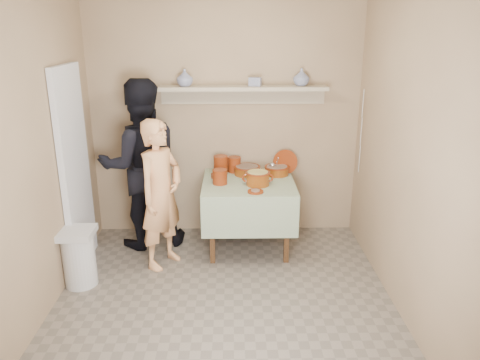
{
  "coord_description": "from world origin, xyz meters",
  "views": [
    {
      "loc": [
        0.08,
        -3.44,
        2.35
      ],
      "look_at": [
        0.15,
        0.75,
        0.95
      ],
      "focal_mm": 35.0,
      "sensor_mm": 36.0,
      "label": 1
    }
  ],
  "objects_px": {
    "person_cook": "(161,195)",
    "person_helper": "(141,165)",
    "serving_table": "(248,192)",
    "cazuela_rice": "(258,177)",
    "trash_bin": "(79,257)"
  },
  "relations": [
    {
      "from": "person_cook",
      "to": "serving_table",
      "type": "distance_m",
      "value": 0.96
    },
    {
      "from": "person_helper",
      "to": "cazuela_rice",
      "type": "bearing_deg",
      "value": 152.9
    },
    {
      "from": "person_cook",
      "to": "serving_table",
      "type": "xyz_separation_m",
      "value": [
        0.88,
        0.39,
        -0.11
      ]
    },
    {
      "from": "person_cook",
      "to": "cazuela_rice",
      "type": "height_order",
      "value": "person_cook"
    },
    {
      "from": "serving_table",
      "to": "trash_bin",
      "type": "distance_m",
      "value": 1.83
    },
    {
      "from": "person_cook",
      "to": "serving_table",
      "type": "bearing_deg",
      "value": -34.11
    },
    {
      "from": "person_helper",
      "to": "cazuela_rice",
      "type": "xyz_separation_m",
      "value": [
        1.24,
        -0.22,
        -0.07
      ]
    },
    {
      "from": "person_cook",
      "to": "serving_table",
      "type": "height_order",
      "value": "person_cook"
    },
    {
      "from": "person_cook",
      "to": "cazuela_rice",
      "type": "xyz_separation_m",
      "value": [
        0.97,
        0.26,
        0.09
      ]
    },
    {
      "from": "person_cook",
      "to": "person_helper",
      "type": "height_order",
      "value": "person_helper"
    },
    {
      "from": "person_helper",
      "to": "cazuela_rice",
      "type": "relative_size",
      "value": 5.56
    },
    {
      "from": "person_cook",
      "to": "cazuela_rice",
      "type": "bearing_deg",
      "value": -42.95
    },
    {
      "from": "trash_bin",
      "to": "person_helper",
      "type": "bearing_deg",
      "value": 62.27
    },
    {
      "from": "serving_table",
      "to": "cazuela_rice",
      "type": "bearing_deg",
      "value": -55.02
    },
    {
      "from": "cazuela_rice",
      "to": "trash_bin",
      "type": "bearing_deg",
      "value": -158.95
    }
  ]
}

